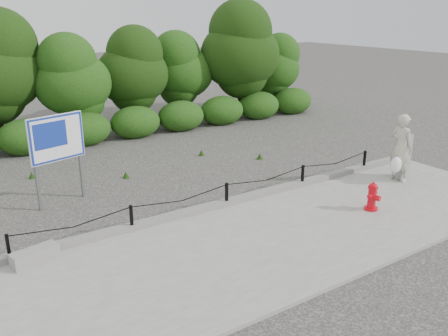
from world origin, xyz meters
name	(u,v)px	position (x,y,z in m)	size (l,w,h in m)	color
ground	(227,209)	(0.00, 0.00, 0.00)	(90.00, 90.00, 0.00)	#2D2B28
sidewalk	(279,238)	(0.00, -2.00, 0.04)	(14.00, 4.00, 0.08)	gray
curb	(225,202)	(0.00, 0.05, 0.15)	(14.00, 0.22, 0.14)	slate
chain_barrier	(227,192)	(0.00, 0.00, 0.46)	(10.06, 0.06, 0.60)	black
treeline	(109,68)	(0.52, 8.95, 2.55)	(19.94, 3.90, 5.01)	black
fire_hydrant	(372,197)	(2.80, -2.13, 0.42)	(0.40, 0.41, 0.71)	red
pedestrian	(401,149)	(5.08, -1.14, 1.01)	(0.75, 0.70, 1.91)	#BBB5A0
concrete_block	(35,256)	(-4.59, -0.25, 0.22)	(0.88, 0.31, 0.28)	gray
utility_cabinet	(404,157)	(5.34, -1.10, 0.71)	(0.55, 0.44, 1.39)	gray
advertising_sign	(57,142)	(-3.27, 2.58, 1.62)	(1.40, 0.44, 2.29)	slate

